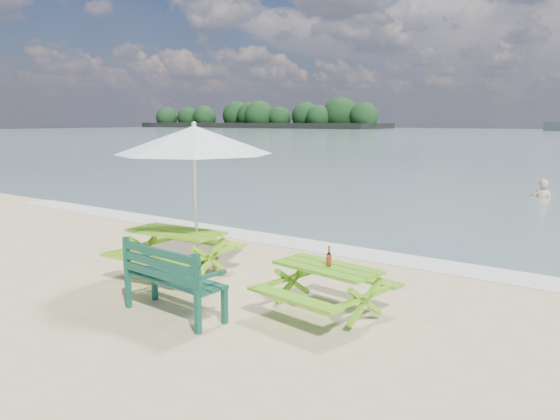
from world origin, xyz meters
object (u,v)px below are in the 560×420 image
Objects in this scene: picnic_table_right at (327,291)px; patio_umbrella at (194,140)px; picnic_table_left at (176,254)px; swimmer at (541,205)px; beer_bottle at (329,260)px; park_bench at (175,294)px; side_table at (198,267)px.

patio_umbrella is at bearing 174.47° from picnic_table_right.
picnic_table_left is at bearing -158.12° from patio_umbrella.
swimmer is at bearing 89.99° from picnic_table_right.
beer_bottle reaches higher than picnic_table_left.
side_table is at bearing 125.02° from park_bench.
picnic_table_left is 3.00m from picnic_table_right.
side_table is at bearing 174.28° from beer_bottle.
picnic_table_left is 7.22× the size of beer_bottle.
beer_bottle is (0.03, -0.01, 0.44)m from picnic_table_right.
side_table is 14.09m from swimmer.
park_bench is at bearing -96.06° from swimmer.
park_bench reaches higher than swimmer.
patio_umbrella reaches higher than side_table.
picnic_table_left is 14.31m from swimmer.
side_table is (0.35, 0.14, -0.20)m from picnic_table_left.
picnic_table_left is at bearing 136.00° from park_bench.
side_table is 2.12× the size of beer_bottle.
patio_umbrella is at bearing 0.00° from side_table.
swimmer is at bearing 77.89° from picnic_table_left.
beer_bottle is at bearing -5.72° from side_table.
park_bench is (1.37, -1.33, -0.08)m from picnic_table_left.
park_bench reaches higher than picnic_table_right.
picnic_table_right is 0.97× the size of swimmer.
patio_umbrella is at bearing 174.28° from beer_bottle.
swimmer is at bearing 79.15° from side_table.
side_table is at bearing -100.85° from swimmer.
picnic_table_left is 1.93m from patio_umbrella.
side_table is 2.09m from patio_umbrella.
park_bench reaches higher than side_table.
beer_bottle reaches higher than swimmer.
swimmer is (1.62, 15.30, -0.60)m from park_bench.
side_table is at bearing 174.47° from picnic_table_right.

